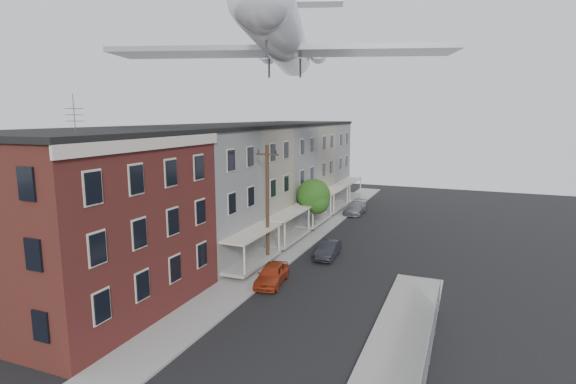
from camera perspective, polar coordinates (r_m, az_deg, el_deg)
name	(u,v)px	position (r m, az deg, el deg)	size (l,w,h in m)	color
sidewalk_left	(297,242)	(39.80, 1.19, -6.40)	(3.00, 62.00, 0.12)	gray
sidewalk_right	(388,380)	(21.07, 12.61, -22.25)	(3.00, 26.00, 0.12)	gray
curb_left	(313,244)	(39.32, 3.18, -6.60)	(0.15, 62.00, 0.14)	gray
curb_right	(355,372)	(21.29, 8.47, -21.71)	(0.15, 26.00, 0.14)	gray
corner_building	(85,221)	(28.10, -24.39, -3.42)	(10.31, 12.30, 12.15)	#3A1C12
row_house_a	(183,195)	(35.14, -13.13, -0.35)	(11.98, 7.00, 10.30)	slate
row_house_b	(229,182)	(40.97, -7.51, 1.24)	(11.98, 7.00, 10.30)	#706658
row_house_c	(262,173)	(47.13, -3.32, 2.42)	(11.98, 7.00, 10.30)	slate
row_house_d	(287,166)	(53.49, -0.11, 3.32)	(11.98, 7.00, 10.30)	#706658
row_house_e	(307,161)	(59.99, 2.42, 4.01)	(11.98, 7.00, 10.30)	slate
chainlink_fence	(424,380)	(19.60, 16.85, -21.89)	(0.06, 18.06, 1.90)	gray
utility_pole	(267,203)	(33.36, -2.62, -1.43)	(1.80, 0.26, 9.00)	black
street_tree	(314,197)	(42.54, 3.38, -0.67)	(3.22, 3.20, 5.20)	black
car_near	(272,274)	(30.37, -2.05, -10.39)	(1.62, 4.04, 1.37)	#9D3014
car_mid	(328,249)	(35.88, 5.11, -7.27)	(1.39, 3.98, 1.31)	black
car_far	(355,208)	(51.72, 8.54, -2.01)	(1.91, 4.70, 1.36)	slate
airplane	(284,41)	(34.35, -0.49, 18.65)	(23.46, 26.84, 7.77)	silver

